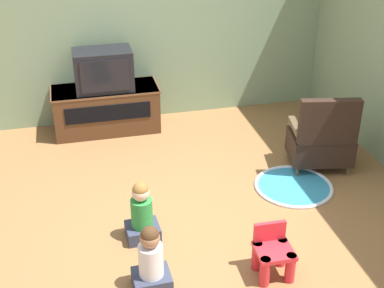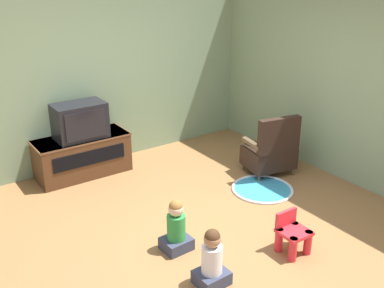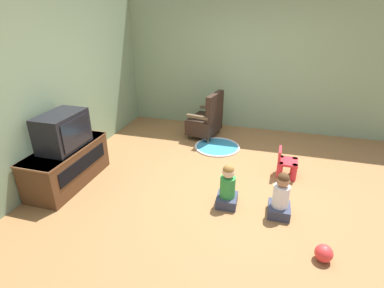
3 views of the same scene
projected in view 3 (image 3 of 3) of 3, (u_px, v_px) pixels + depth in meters
name	position (u px, v px, depth m)	size (l,w,h in m)	color
ground_plane	(230.00, 183.00, 4.32)	(30.00, 30.00, 0.00)	olive
wall_back	(47.00, 87.00, 4.15)	(5.40, 0.12, 2.60)	gray
wall_right	(262.00, 64.00, 5.77)	(0.12, 5.63, 2.60)	gray
tv_cabinet	(67.00, 164.00, 4.22)	(1.30, 0.55, 0.56)	#4C2D19
television	(63.00, 131.00, 4.00)	(0.69, 0.44, 0.49)	black
black_armchair	(206.00, 120.00, 5.73)	(0.74, 0.63, 0.88)	brown
yellow_kid_chair	(286.00, 165.00, 4.44)	(0.30, 0.29, 0.43)	red
play_mat	(217.00, 147.00, 5.42)	(0.82, 0.82, 0.04)	teal
child_watching_left	(228.00, 188.00, 3.75)	(0.30, 0.27, 0.58)	#33384C
child_watching_center	(281.00, 197.00, 3.57)	(0.30, 0.27, 0.58)	#33384C
toy_ball	(324.00, 253.00, 2.97)	(0.18, 0.18, 0.18)	red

